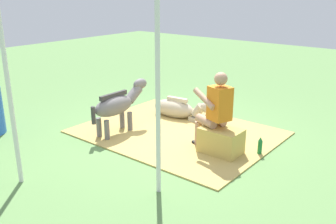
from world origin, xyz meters
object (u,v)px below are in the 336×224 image
Objects in this scene: tent_pole_left at (158,96)px; tent_pole_mid at (9,90)px; hay_bale at (221,141)px; soda_bottle at (260,146)px; pony_standing at (118,105)px; person_seated at (215,109)px; pony_lying at (178,109)px.

tent_pole_mid is at bearing 31.16° from tent_pole_left.
tent_pole_left reaches higher than hay_bale.
pony_standing is at bearing 16.92° from soda_bottle.
pony_standing reaches higher than soda_bottle.
tent_pole_left is at bearing 95.10° from person_seated.
pony_lying is (1.41, -0.90, -0.52)m from person_seated.
hay_bale is 1.96m from pony_standing.
tent_pole_mid is at bearing 88.91° from pony_lying.
hay_bale is 0.49× the size of person_seated.
pony_standing reaches higher than pony_lying.
tent_pole_left is (-1.54, 2.42, 1.09)m from pony_lying.
person_seated is at bearing -14.02° from hay_bale.
pony_lying is 4.54× the size of soda_bottle.
pony_standing is 0.99× the size of pony_lying.
pony_lying is 3.56m from tent_pole_mid.
person_seated is at bearing -166.74° from pony_standing.
soda_bottle is at bearing -163.08° from pony_standing.
pony_standing is at bearing -30.44° from tent_pole_left.
soda_bottle is 0.12× the size of tent_pole_mid.
hay_bale is at bearing 165.98° from person_seated.
tent_pole_left is at bearing 89.29° from hay_bale.
pony_standing is (1.74, 0.41, -0.18)m from person_seated.
person_seated is 1.75m from pony_lying.
pony_lying is 2.14m from soda_bottle.
person_seated is 2.95m from tent_pole_mid.
soda_bottle is 2.21m from tent_pole_left.
hay_bale reaches higher than soda_bottle.
tent_pole_mid is (1.47, 2.49, 0.57)m from person_seated.
hay_bale is at bearing 148.90° from pony_lying.
soda_bottle is at bearing -144.32° from hay_bale.
person_seated is 1.80m from pony_standing.
pony_lying is 3.07m from tent_pole_left.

